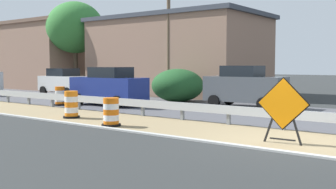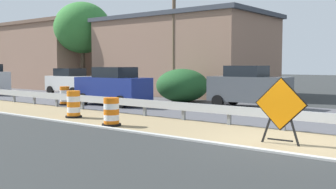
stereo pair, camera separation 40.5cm
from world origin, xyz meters
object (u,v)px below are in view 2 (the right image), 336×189
object	(u,v)px
warning_sign_diamond	(281,107)
car_distant_a	(249,87)
car_lead_near_lane	(113,86)
car_mid_far_lane	(71,82)
traffic_barrel_close	(74,105)
traffic_barrel_nearest	(111,113)
utility_pole_near	(174,26)
traffic_barrel_mid	(65,97)

from	to	relation	value
warning_sign_diamond	car_distant_a	size ratio (longest dim) A/B	0.46
car_lead_near_lane	car_mid_far_lane	world-z (taller)	car_lead_near_lane
car_mid_far_lane	warning_sign_diamond	bearing A→B (deg)	-22.77
traffic_barrel_close	warning_sign_diamond	bearing A→B (deg)	-90.25
traffic_barrel_close	car_mid_far_lane	world-z (taller)	car_mid_far_lane
traffic_barrel_nearest	car_lead_near_lane	world-z (taller)	car_lead_near_lane
warning_sign_diamond	traffic_barrel_close	world-z (taller)	warning_sign_diamond
car_lead_near_lane	utility_pole_near	size ratio (longest dim) A/B	0.47
traffic_barrel_close	traffic_barrel_mid	size ratio (longest dim) A/B	1.10
traffic_barrel_close	utility_pole_near	size ratio (longest dim) A/B	0.12
traffic_barrel_nearest	car_mid_far_lane	distance (m)	15.98
traffic_barrel_mid	car_distant_a	bearing A→B (deg)	-58.95
traffic_barrel_mid	car_distant_a	xyz separation A→B (m)	(5.09, -8.46, 0.61)
car_distant_a	utility_pole_near	xyz separation A→B (m)	(2.46, 6.78, 3.69)
traffic_barrel_close	traffic_barrel_nearest	bearing A→B (deg)	-101.67
warning_sign_diamond	utility_pole_near	xyz separation A→B (m)	(10.61, 11.96, 3.73)
traffic_barrel_nearest	traffic_barrel_mid	world-z (taller)	traffic_barrel_mid
warning_sign_diamond	car_mid_far_lane	bearing A→B (deg)	-115.22
traffic_barrel_mid	car_distant_a	distance (m)	9.89
car_lead_near_lane	utility_pole_near	xyz separation A→B (m)	(5.94, 0.42, 3.73)
traffic_barrel_mid	car_lead_near_lane	size ratio (longest dim) A/B	0.23
car_lead_near_lane	car_mid_far_lane	distance (m)	8.70
traffic_barrel_mid	utility_pole_near	xyz separation A→B (m)	(7.56, -1.68, 4.31)
warning_sign_diamond	traffic_barrel_close	distance (m)	9.04
car_distant_a	car_lead_near_lane	bearing A→B (deg)	-152.84
car_distant_a	utility_pole_near	distance (m)	8.10
car_lead_near_lane	car_distant_a	xyz separation A→B (m)	(3.47, -6.35, 0.04)
traffic_barrel_close	car_distant_a	world-z (taller)	car_distant_a
warning_sign_diamond	car_lead_near_lane	world-z (taller)	car_lead_near_lane
traffic_barrel_nearest	car_lead_near_lane	size ratio (longest dim) A/B	0.23
warning_sign_diamond	car_distant_a	distance (m)	9.66
traffic_barrel_mid	car_lead_near_lane	xyz separation A→B (m)	(1.62, -2.11, 0.58)
car_lead_near_lane	utility_pole_near	bearing A→B (deg)	-87.61
traffic_barrel_mid	utility_pole_near	size ratio (longest dim) A/B	0.11
car_lead_near_lane	car_mid_far_lane	xyz separation A→B (m)	(3.40, 8.01, -0.06)
car_distant_a	car_mid_far_lane	bearing A→B (deg)	178.80
utility_pole_near	car_lead_near_lane	bearing A→B (deg)	-175.91
traffic_barrel_mid	car_distant_a	world-z (taller)	car_distant_a
car_distant_a	traffic_barrel_close	bearing A→B (deg)	-116.86
car_mid_far_lane	car_distant_a	xyz separation A→B (m)	(0.07, -14.36, 0.10)
traffic_barrel_mid	utility_pole_near	distance (m)	8.86
car_lead_near_lane	utility_pole_near	world-z (taller)	utility_pole_near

